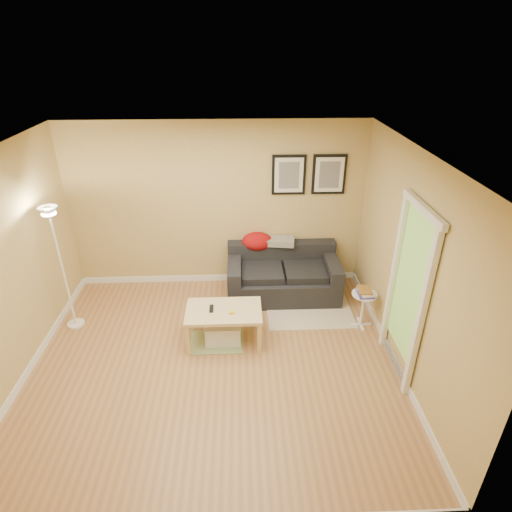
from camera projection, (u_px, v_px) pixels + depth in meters
name	position (u px, v px, depth m)	size (l,w,h in m)	color
floor	(215.00, 362.00, 5.27)	(4.50, 4.50, 0.00)	#AC7749
ceiling	(203.00, 156.00, 4.06)	(4.50, 4.50, 0.00)	white
wall_back	(217.00, 207.00, 6.43)	(4.50, 4.50, 0.00)	tan
wall_front	(193.00, 419.00, 2.90)	(4.50, 4.50, 0.00)	tan
wall_left	(3.00, 277.00, 4.58)	(4.00, 4.00, 0.00)	tan
wall_right	(410.00, 269.00, 4.74)	(4.00, 4.00, 0.00)	tan
baseboard_back	(220.00, 278.00, 7.01)	(4.50, 0.02, 0.10)	white
baseboard_left	(32.00, 364.00, 5.17)	(0.02, 4.00, 0.10)	white
baseboard_right	(392.00, 355.00, 5.33)	(0.02, 4.00, 0.10)	white
sofa	(283.00, 274.00, 6.48)	(1.70, 0.90, 0.75)	black
red_throw	(257.00, 241.00, 6.58)	(0.48, 0.36, 0.28)	#9B0E0F
plaid_throw	(281.00, 241.00, 6.57)	(0.42, 0.26, 0.10)	tan
framed_print_left	(289.00, 175.00, 6.21)	(0.50, 0.04, 0.60)	black
framed_print_right	(329.00, 174.00, 6.23)	(0.50, 0.04, 0.60)	black
area_rug	(309.00, 312.00, 6.22)	(1.25, 0.85, 0.01)	beige
green_runner	(217.00, 342.00, 5.62)	(0.70, 0.50, 0.01)	#668C4C
coffee_table	(224.00, 325.00, 5.55)	(0.98, 0.60, 0.49)	beige
remote_control	(211.00, 309.00, 5.44)	(0.05, 0.16, 0.02)	black
tape_roll	(232.00, 312.00, 5.36)	(0.07, 0.07, 0.03)	yellow
storage_bin	(223.00, 332.00, 5.58)	(0.48, 0.35, 0.29)	white
side_table	(362.00, 310.00, 5.83)	(0.34, 0.34, 0.52)	white
book_stack	(365.00, 292.00, 5.68)	(0.20, 0.26, 0.08)	#42339B
floor_lamp	(64.00, 273.00, 5.56)	(0.23, 0.23, 1.79)	white
doorway	(406.00, 297.00, 4.74)	(0.12, 1.01, 2.13)	white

